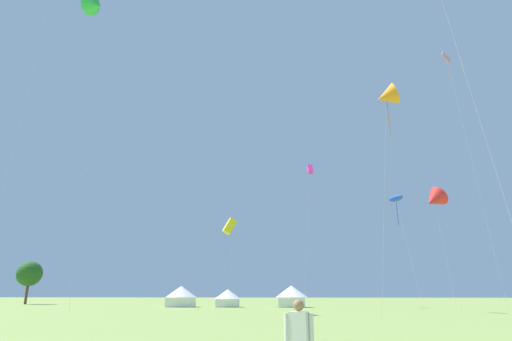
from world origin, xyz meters
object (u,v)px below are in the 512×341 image
Objects in this scene: kite_pink_diamond at (447,63)px; festival_tent_right at (292,295)px; kite_magenta_box at (310,170)px; kite_red_delta at (434,200)px; kite_green_delta at (95,6)px; kite_blue_parafoil at (396,199)px; kite_yellow_box at (230,226)px; festival_tent_center at (228,297)px; festival_tent_left at (181,295)px; kite_orange_delta at (386,97)px; tree_distant_right at (30,274)px.

kite_pink_diamond is 37.07m from festival_tent_right.
kite_red_delta is (15.23, -8.74, -7.04)m from kite_magenta_box.
kite_green_delta is at bearing -173.00° from kite_pink_diamond.
kite_magenta_box is 0.66× the size of kite_pink_diamond.
kite_blue_parafoil is at bearing -130.92° from kite_red_delta.
kite_pink_diamond is (29.81, -13.14, 18.62)m from kite_yellow_box.
kite_green_delta is 8.80× the size of festival_tent_right.
kite_pink_diamond is 7.20× the size of festival_tent_right.
kite_magenta_box is at bearing 141.85° from kite_pink_diamond.
kite_yellow_box is at bearing 95.71° from festival_tent_center.
kite_yellow_box is at bearing 156.21° from kite_pink_diamond.
kite_yellow_box is 12.11m from festival_tent_left.
festival_tent_center is at bearing -168.90° from kite_magenta_box.
festival_tent_left is (-18.95, -2.41, -18.86)m from kite_magenta_box.
kite_orange_delta reaches higher than kite_blue_parafoil.
tree_distant_right is (-65.55, 19.26, -8.17)m from kite_red_delta.
tree_distant_right is (-38.06, 12.92, 3.90)m from festival_tent_center.
kite_red_delta is 3.38× the size of festival_tent_right.
tree_distant_right is (-37.87, 11.01, -6.39)m from kite_yellow_box.
festival_tent_left is at bearing 152.93° from kite_blue_parafoil.
kite_pink_diamond is 76.09m from tree_distant_right.
kite_pink_diamond reaches higher than festival_tent_right.
festival_tent_right is at bearing 161.15° from kite_red_delta.
kite_magenta_box is 2.86× the size of tree_distant_right.
kite_green_delta reaches higher than kite_pink_diamond.
kite_green_delta is 44.52m from kite_blue_parafoil.
festival_tent_right is (24.42, 16.77, -35.99)m from kite_green_delta.
kite_yellow_box is 0.61× the size of kite_magenta_box.
kite_orange_delta reaches higher than kite_yellow_box.
festival_tent_right is at bearing 0.00° from festival_tent_center.
kite_magenta_box reaches higher than festival_tent_left.
kite_pink_diamond is at bearing -28.50° from festival_tent_right.
tree_distant_right is (-50.32, 10.51, -15.21)m from kite_magenta_box.
kite_yellow_box is 13.69m from festival_tent_right.
kite_orange_delta is at bearing -116.53° from kite_red_delta.
kite_pink_diamond reaches higher than festival_tent_left.
kite_pink_diamond is at bearing -38.15° from kite_magenta_box.
tree_distant_right is at bearing 155.38° from kite_blue_parafoil.
kite_green_delta reaches higher than kite_blue_parafoil.
tree_distant_right is at bearing 157.61° from festival_tent_left.
festival_tent_center is at bearing 47.27° from kite_green_delta.
kite_green_delta reaches higher than kite_magenta_box.
kite_blue_parafoil is at bearing -49.81° from festival_tent_right.
festival_tent_right is at bearing -144.14° from kite_magenta_box.
kite_orange_delta is at bearing -14.35° from kite_green_delta.
festival_tent_right is (-20.68, 11.23, -28.64)m from kite_pink_diamond.
festival_tent_center is at bearing 180.00° from festival_tent_right.
festival_tent_left is 6.69m from festival_tent_center.
tree_distant_right is (-22.57, 29.69, -32.37)m from kite_green_delta.
kite_magenta_box is 4.84× the size of festival_tent_left.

